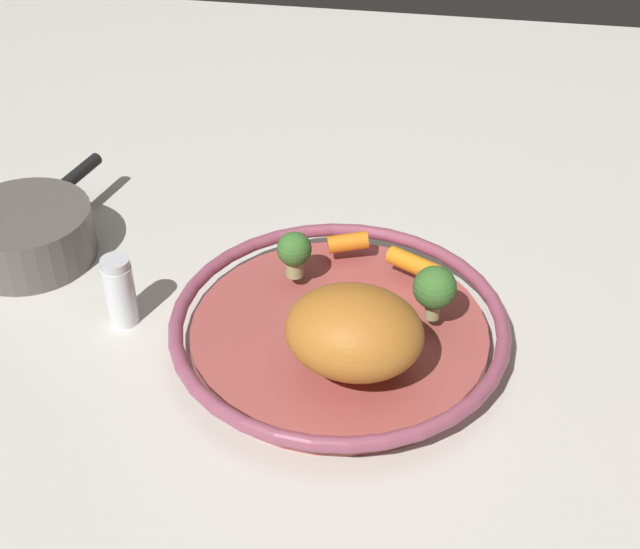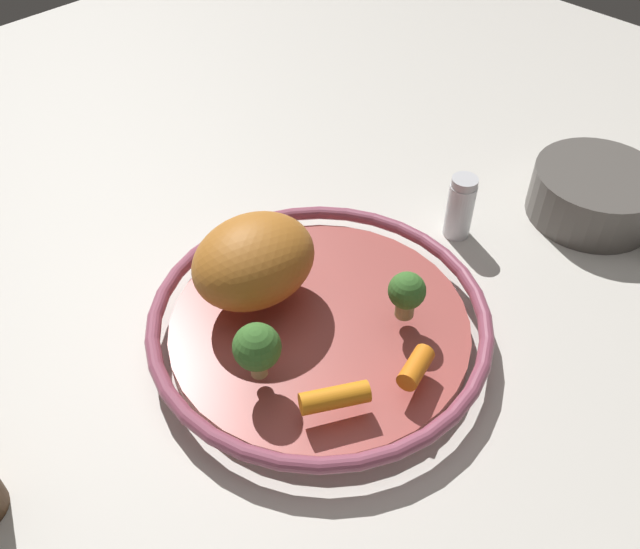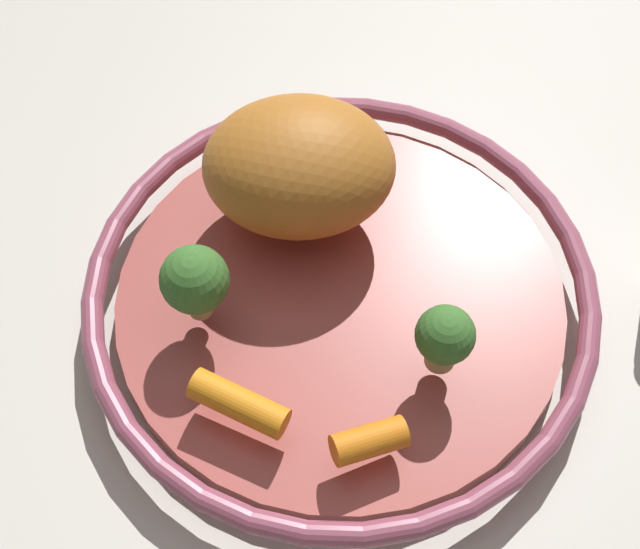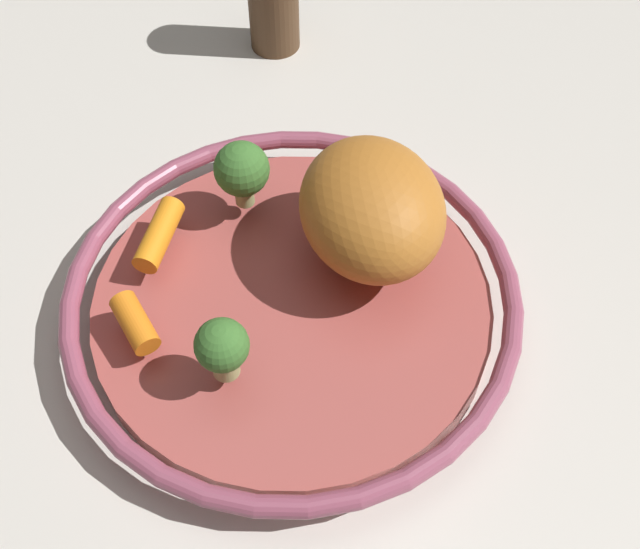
{
  "view_description": "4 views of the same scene",
  "coord_description": "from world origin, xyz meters",
  "px_view_note": "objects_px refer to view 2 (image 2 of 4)",
  "views": [
    {
      "loc": [
        -0.1,
        0.7,
        0.63
      ],
      "look_at": [
        0.03,
        -0.03,
        0.07
      ],
      "focal_mm": 50.23,
      "sensor_mm": 36.0,
      "label": 1
    },
    {
      "loc": [
        -0.33,
        -0.33,
        0.55
      ],
      "look_at": [
        0.02,
        0.02,
        0.06
      ],
      "focal_mm": 38.09,
      "sensor_mm": 36.0,
      "label": 2
    },
    {
      "loc": [
        -0.04,
        -0.33,
        0.56
      ],
      "look_at": [
        -0.01,
        -0.01,
        0.06
      ],
      "focal_mm": 50.94,
      "sensor_mm": 36.0,
      "label": 3
    },
    {
      "loc": [
        0.34,
        -0.07,
        0.51
      ],
      "look_at": [
        0.0,
        0.02,
        0.05
      ],
      "focal_mm": 43.09,
      "sensor_mm": 36.0,
      "label": 4
    }
  ],
  "objects_px": {
    "serving_bowl": "(320,324)",
    "baby_carrot_back": "(335,398)",
    "broccoli_floret_mid": "(407,293)",
    "saucepan": "(595,194)",
    "roast_chicken_piece": "(254,260)",
    "broccoli_floret_small": "(257,348)",
    "salt_shaker": "(458,206)",
    "baby_carrot_left": "(416,367)"
  },
  "relations": [
    {
      "from": "baby_carrot_left",
      "to": "roast_chicken_piece",
      "type": "bearing_deg",
      "value": 99.57
    },
    {
      "from": "serving_bowl",
      "to": "saucepan",
      "type": "distance_m",
      "value": 0.4
    },
    {
      "from": "baby_carrot_left",
      "to": "salt_shaker",
      "type": "relative_size",
      "value": 0.55
    },
    {
      "from": "serving_bowl",
      "to": "saucepan",
      "type": "xyz_separation_m",
      "value": [
        0.39,
        -0.1,
        0.01
      ]
    },
    {
      "from": "serving_bowl",
      "to": "baby_carrot_left",
      "type": "xyz_separation_m",
      "value": [
        0.01,
        -0.12,
        0.03
      ]
    },
    {
      "from": "roast_chicken_piece",
      "to": "serving_bowl",
      "type": "bearing_deg",
      "value": -71.13
    },
    {
      "from": "broccoli_floret_mid",
      "to": "saucepan",
      "type": "bearing_deg",
      "value": -6.05
    },
    {
      "from": "serving_bowl",
      "to": "baby_carrot_left",
      "type": "height_order",
      "value": "baby_carrot_left"
    },
    {
      "from": "baby_carrot_left",
      "to": "salt_shaker",
      "type": "height_order",
      "value": "salt_shaker"
    },
    {
      "from": "serving_bowl",
      "to": "baby_carrot_back",
      "type": "height_order",
      "value": "baby_carrot_back"
    },
    {
      "from": "baby_carrot_left",
      "to": "broccoli_floret_small",
      "type": "height_order",
      "value": "broccoli_floret_small"
    },
    {
      "from": "serving_bowl",
      "to": "saucepan",
      "type": "height_order",
      "value": "saucepan"
    },
    {
      "from": "roast_chicken_piece",
      "to": "broccoli_floret_small",
      "type": "relative_size",
      "value": 2.18
    },
    {
      "from": "baby_carrot_left",
      "to": "broccoli_floret_small",
      "type": "xyz_separation_m",
      "value": [
        -0.1,
        0.1,
        0.03
      ]
    },
    {
      "from": "serving_bowl",
      "to": "roast_chicken_piece",
      "type": "bearing_deg",
      "value": 108.87
    },
    {
      "from": "broccoli_floret_mid",
      "to": "salt_shaker",
      "type": "xyz_separation_m",
      "value": [
        0.18,
        0.07,
        -0.03
      ]
    },
    {
      "from": "serving_bowl",
      "to": "baby_carrot_left",
      "type": "distance_m",
      "value": 0.12
    },
    {
      "from": "broccoli_floret_mid",
      "to": "baby_carrot_left",
      "type": "bearing_deg",
      "value": -132.33
    },
    {
      "from": "serving_bowl",
      "to": "roast_chicken_piece",
      "type": "height_order",
      "value": "roast_chicken_piece"
    },
    {
      "from": "serving_bowl",
      "to": "broccoli_floret_mid",
      "type": "relative_size",
      "value": 6.65
    },
    {
      "from": "baby_carrot_back",
      "to": "broccoli_floret_small",
      "type": "relative_size",
      "value": 1.04
    },
    {
      "from": "broccoli_floret_mid",
      "to": "broccoli_floret_small",
      "type": "height_order",
      "value": "broccoli_floret_small"
    },
    {
      "from": "baby_carrot_back",
      "to": "saucepan",
      "type": "height_order",
      "value": "saucepan"
    },
    {
      "from": "baby_carrot_back",
      "to": "salt_shaker",
      "type": "bearing_deg",
      "value": 16.69
    },
    {
      "from": "baby_carrot_back",
      "to": "broccoli_floret_small",
      "type": "xyz_separation_m",
      "value": [
        -0.02,
        0.07,
        0.03
      ]
    },
    {
      "from": "roast_chicken_piece",
      "to": "saucepan",
      "type": "height_order",
      "value": "roast_chicken_piece"
    },
    {
      "from": "broccoli_floret_small",
      "to": "salt_shaker",
      "type": "height_order",
      "value": "broccoli_floret_small"
    },
    {
      "from": "baby_carrot_back",
      "to": "broccoli_floret_mid",
      "type": "height_order",
      "value": "broccoli_floret_mid"
    },
    {
      "from": "broccoli_floret_mid",
      "to": "serving_bowl",
      "type": "bearing_deg",
      "value": 133.18
    },
    {
      "from": "baby_carrot_back",
      "to": "baby_carrot_left",
      "type": "relative_size",
      "value": 1.39
    },
    {
      "from": "serving_bowl",
      "to": "baby_carrot_back",
      "type": "xyz_separation_m",
      "value": [
        -0.07,
        -0.09,
        0.03
      ]
    },
    {
      "from": "baby_carrot_left",
      "to": "saucepan",
      "type": "relative_size",
      "value": 0.2
    },
    {
      "from": "serving_bowl",
      "to": "baby_carrot_back",
      "type": "relative_size",
      "value": 5.61
    },
    {
      "from": "salt_shaker",
      "to": "saucepan",
      "type": "relative_size",
      "value": 0.36
    },
    {
      "from": "broccoli_floret_mid",
      "to": "saucepan",
      "type": "xyz_separation_m",
      "value": [
        0.33,
        -0.03,
        -0.04
      ]
    },
    {
      "from": "serving_bowl",
      "to": "roast_chicken_piece",
      "type": "xyz_separation_m",
      "value": [
        -0.02,
        0.07,
        0.06
      ]
    },
    {
      "from": "roast_chicken_piece",
      "to": "broccoli_floret_small",
      "type": "bearing_deg",
      "value": -129.72
    },
    {
      "from": "broccoli_floret_mid",
      "to": "saucepan",
      "type": "distance_m",
      "value": 0.33
    },
    {
      "from": "serving_bowl",
      "to": "saucepan",
      "type": "bearing_deg",
      "value": -14.12
    },
    {
      "from": "serving_bowl",
      "to": "baby_carrot_back",
      "type": "bearing_deg",
      "value": -128.1
    },
    {
      "from": "salt_shaker",
      "to": "serving_bowl",
      "type": "bearing_deg",
      "value": -179.28
    },
    {
      "from": "broccoli_floret_small",
      "to": "baby_carrot_back",
      "type": "bearing_deg",
      "value": -71.55
    }
  ]
}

